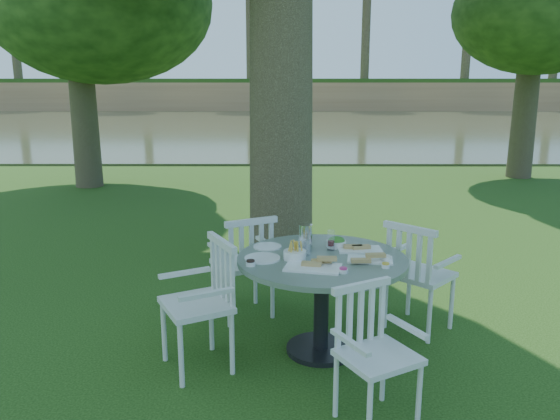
# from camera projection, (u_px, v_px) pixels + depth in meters

# --- Properties ---
(ground) EXTENTS (140.00, 140.00, 0.00)m
(ground) POSITION_uv_depth(u_px,v_px,m) (280.00, 293.00, 5.72)
(ground) COLOR #14350B
(ground) RESTS_ON ground
(table) EXTENTS (1.34, 1.34, 0.81)m
(table) POSITION_uv_depth(u_px,v_px,m) (322.00, 277.00, 4.34)
(table) COLOR black
(table) RESTS_ON ground
(chair_ne) EXTENTS (0.68, 0.68, 0.99)m
(chair_ne) POSITION_uv_depth(u_px,v_px,m) (415.00, 269.00, 4.71)
(chair_ne) COLOR silver
(chair_ne) RESTS_ON ground
(chair_nw) EXTENTS (0.65, 0.64, 0.98)m
(chair_nw) POSITION_uv_depth(u_px,v_px,m) (247.00, 260.00, 4.98)
(chair_nw) COLOR silver
(chair_nw) RESTS_ON ground
(chair_sw) EXTENTS (0.65, 0.67, 1.00)m
(chair_sw) POSITION_uv_depth(u_px,v_px,m) (208.00, 294.00, 4.15)
(chair_sw) COLOR silver
(chair_sw) RESTS_ON ground
(chair_se) EXTENTS (0.60, 0.59, 0.89)m
(chair_se) POSITION_uv_depth(u_px,v_px,m) (370.00, 342.00, 3.51)
(chair_se) COLOR silver
(chair_se) RESTS_ON ground
(tableware) EXTENTS (1.16, 0.82, 0.22)m
(tableware) POSITION_uv_depth(u_px,v_px,m) (314.00, 250.00, 4.33)
(tableware) COLOR white
(tableware) RESTS_ON table
(river) EXTENTS (100.00, 28.00, 0.12)m
(river) POSITION_uv_depth(u_px,v_px,m) (282.00, 126.00, 28.12)
(river) COLOR #353B23
(river) RESTS_ON ground
(far_bank) EXTENTS (100.00, 18.00, 15.20)m
(far_bank) POSITION_uv_depth(u_px,v_px,m) (285.00, 19.00, 44.12)
(far_bank) COLOR #9F714A
(far_bank) RESTS_ON ground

